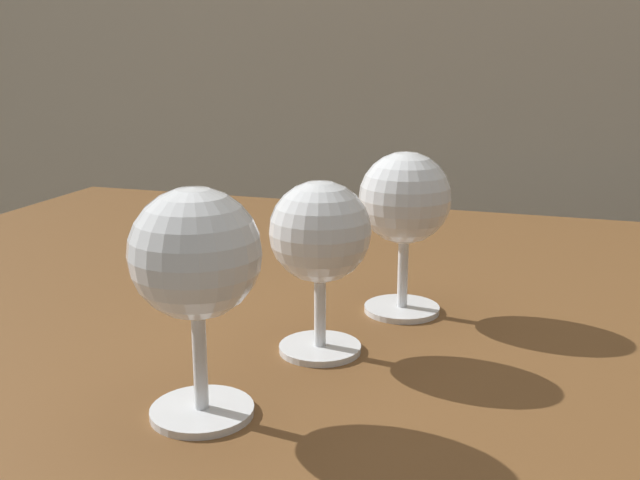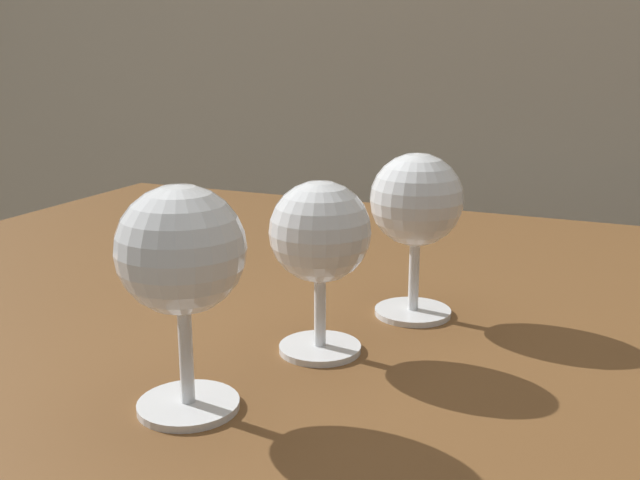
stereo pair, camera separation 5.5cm
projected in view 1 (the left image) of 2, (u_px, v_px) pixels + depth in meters
The scene contains 4 objects.
dining_table at pixel (408, 390), 0.72m from camera, with size 1.22×0.78×0.71m.
wine_glass_amber at pixel (195, 258), 0.45m from camera, with size 0.08×0.08×0.15m.
wine_glass_white at pixel (320, 235), 0.55m from camera, with size 0.08×0.08×0.13m.
wine_glass_chardonnay at pixel (408, 203), 0.63m from camera, with size 0.08×0.08×0.14m.
Camera 1 is at (0.12, -0.66, 0.94)m, focal length 41.97 mm.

